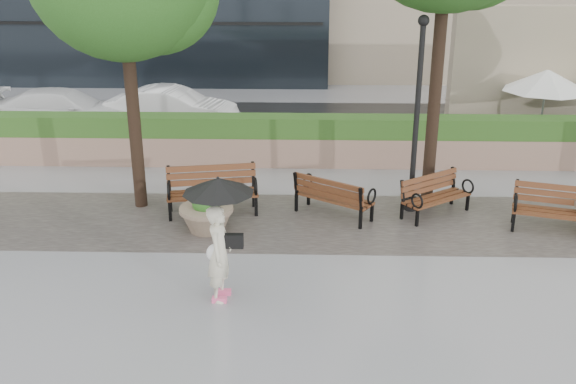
{
  "coord_description": "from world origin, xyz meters",
  "views": [
    {
      "loc": [
        0.09,
        -9.81,
        5.57
      ],
      "look_at": [
        -0.25,
        1.93,
        1.1
      ],
      "focal_mm": 40.0,
      "sensor_mm": 36.0,
      "label": 1
    }
  ],
  "objects_px": {
    "bench_2": "(333,205)",
    "lamppost": "(416,129)",
    "bench_4": "(557,220)",
    "pedestrian": "(219,227)",
    "car_right": "(173,109)",
    "bench_1": "(213,201)",
    "bench_3": "(435,204)",
    "car_left": "(65,110)",
    "planter_left": "(207,215)"
  },
  "relations": [
    {
      "from": "bench_4",
      "to": "car_left",
      "type": "height_order",
      "value": "car_left"
    },
    {
      "from": "bench_3",
      "to": "lamppost",
      "type": "relative_size",
      "value": 0.4
    },
    {
      "from": "bench_2",
      "to": "car_right",
      "type": "xyz_separation_m",
      "value": [
        -4.95,
        7.16,
        0.41
      ]
    },
    {
      "from": "car_left",
      "to": "bench_1",
      "type": "bearing_deg",
      "value": -141.53
    },
    {
      "from": "planter_left",
      "to": "pedestrian",
      "type": "height_order",
      "value": "pedestrian"
    },
    {
      "from": "bench_1",
      "to": "planter_left",
      "type": "distance_m",
      "value": 0.94
    },
    {
      "from": "planter_left",
      "to": "car_right",
      "type": "bearing_deg",
      "value": 105.85
    },
    {
      "from": "bench_2",
      "to": "lamppost",
      "type": "height_order",
      "value": "lamppost"
    },
    {
      "from": "bench_1",
      "to": "pedestrian",
      "type": "relative_size",
      "value": 0.97
    },
    {
      "from": "bench_2",
      "to": "pedestrian",
      "type": "bearing_deg",
      "value": 94.82
    },
    {
      "from": "bench_3",
      "to": "lamppost",
      "type": "bearing_deg",
      "value": 114.64
    },
    {
      "from": "bench_4",
      "to": "pedestrian",
      "type": "relative_size",
      "value": 0.9
    },
    {
      "from": "bench_1",
      "to": "car_right",
      "type": "bearing_deg",
      "value": 97.41
    },
    {
      "from": "lamppost",
      "to": "car_left",
      "type": "distance_m",
      "value": 12.11
    },
    {
      "from": "bench_1",
      "to": "bench_3",
      "type": "height_order",
      "value": "bench_1"
    },
    {
      "from": "bench_4",
      "to": "pedestrian",
      "type": "xyz_separation_m",
      "value": [
        -6.66,
        -2.86,
        1.02
      ]
    },
    {
      "from": "bench_4",
      "to": "planter_left",
      "type": "bearing_deg",
      "value": -162.19
    },
    {
      "from": "car_left",
      "to": "car_right",
      "type": "height_order",
      "value": "car_right"
    },
    {
      "from": "bench_4",
      "to": "lamppost",
      "type": "relative_size",
      "value": 0.45
    },
    {
      "from": "bench_2",
      "to": "lamppost",
      "type": "xyz_separation_m",
      "value": [
        1.77,
        0.44,
        1.63
      ]
    },
    {
      "from": "pedestrian",
      "to": "car_left",
      "type": "bearing_deg",
      "value": 40.94
    },
    {
      "from": "bench_3",
      "to": "bench_4",
      "type": "xyz_separation_m",
      "value": [
        2.37,
        -0.87,
        0.02
      ]
    },
    {
      "from": "bench_2",
      "to": "car_left",
      "type": "bearing_deg",
      "value": -5.19
    },
    {
      "from": "lamppost",
      "to": "bench_2",
      "type": "bearing_deg",
      "value": -165.88
    },
    {
      "from": "car_left",
      "to": "pedestrian",
      "type": "bearing_deg",
      "value": -150.17
    },
    {
      "from": "bench_2",
      "to": "pedestrian",
      "type": "distance_m",
      "value": 4.23
    },
    {
      "from": "bench_1",
      "to": "bench_4",
      "type": "xyz_separation_m",
      "value": [
        7.31,
        -0.8,
        -0.03
      ]
    },
    {
      "from": "bench_4",
      "to": "car_right",
      "type": "height_order",
      "value": "car_right"
    },
    {
      "from": "bench_2",
      "to": "planter_left",
      "type": "relative_size",
      "value": 1.62
    },
    {
      "from": "lamppost",
      "to": "bench_4",
      "type": "bearing_deg",
      "value": -21.94
    },
    {
      "from": "car_left",
      "to": "bench_4",
      "type": "bearing_deg",
      "value": -121.8
    },
    {
      "from": "bench_4",
      "to": "bench_2",
      "type": "bearing_deg",
      "value": -172.01
    },
    {
      "from": "bench_3",
      "to": "car_left",
      "type": "relative_size",
      "value": 0.37
    },
    {
      "from": "bench_2",
      "to": "car_left",
      "type": "xyz_separation_m",
      "value": [
        -8.39,
        6.92,
        0.4
      ]
    },
    {
      "from": "bench_2",
      "to": "bench_3",
      "type": "xyz_separation_m",
      "value": [
        2.27,
        0.16,
        -0.01
      ]
    },
    {
      "from": "planter_left",
      "to": "car_left",
      "type": "bearing_deg",
      "value": 126.33
    },
    {
      "from": "bench_1",
      "to": "planter_left",
      "type": "relative_size",
      "value": 1.86
    },
    {
      "from": "bench_1",
      "to": "pedestrian",
      "type": "bearing_deg",
      "value": -90.22
    },
    {
      "from": "bench_1",
      "to": "bench_4",
      "type": "bearing_deg",
      "value": -16.65
    },
    {
      "from": "bench_1",
      "to": "bench_2",
      "type": "height_order",
      "value": "bench_1"
    },
    {
      "from": "lamppost",
      "to": "car_left",
      "type": "xyz_separation_m",
      "value": [
        -10.16,
        6.48,
        -1.23
      ]
    },
    {
      "from": "bench_4",
      "to": "car_right",
      "type": "bearing_deg",
      "value": 157.3
    },
    {
      "from": "bench_4",
      "to": "planter_left",
      "type": "relative_size",
      "value": 1.72
    },
    {
      "from": "bench_3",
      "to": "car_right",
      "type": "bearing_deg",
      "value": 100.04
    },
    {
      "from": "bench_1",
      "to": "bench_3",
      "type": "distance_m",
      "value": 4.95
    },
    {
      "from": "lamppost",
      "to": "pedestrian",
      "type": "height_order",
      "value": "lamppost"
    },
    {
      "from": "car_left",
      "to": "pedestrian",
      "type": "distance_m",
      "value": 12.29
    },
    {
      "from": "bench_3",
      "to": "lamppost",
      "type": "xyz_separation_m",
      "value": [
        -0.5,
        0.28,
        1.64
      ]
    },
    {
      "from": "bench_4",
      "to": "car_right",
      "type": "distance_m",
      "value": 12.41
    },
    {
      "from": "bench_1",
      "to": "car_right",
      "type": "xyz_separation_m",
      "value": [
        -2.27,
        7.07,
        0.38
      ]
    }
  ]
}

